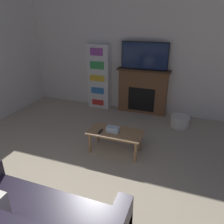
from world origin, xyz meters
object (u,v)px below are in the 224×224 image
object	(u,v)px
storage_basket	(180,121)
fireplace	(143,91)
bookshelf	(99,77)
tv	(144,56)
coffee_table	(115,134)

from	to	relation	value
storage_basket	fireplace	bearing A→B (deg)	153.47
bookshelf	storage_basket	xyz separation A→B (m)	(2.16, -0.47, -0.71)
storage_basket	tv	bearing A→B (deg)	154.39
bookshelf	storage_basket	distance (m)	2.32
coffee_table	storage_basket	distance (m)	1.79
coffee_table	storage_basket	size ratio (longest dim) A/B	2.39
fireplace	storage_basket	distance (m)	1.20
tv	bookshelf	xyz separation A→B (m)	(-1.17, -0.00, -0.61)
fireplace	bookshelf	world-z (taller)	bookshelf
fireplace	storage_basket	bearing A→B (deg)	-26.53
coffee_table	bookshelf	xyz separation A→B (m)	(-1.12, 1.92, 0.48)
coffee_table	storage_basket	bearing A→B (deg)	54.35
tv	storage_basket	bearing A→B (deg)	-25.61
bookshelf	coffee_table	bearing A→B (deg)	-59.65
coffee_table	bookshelf	world-z (taller)	bookshelf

